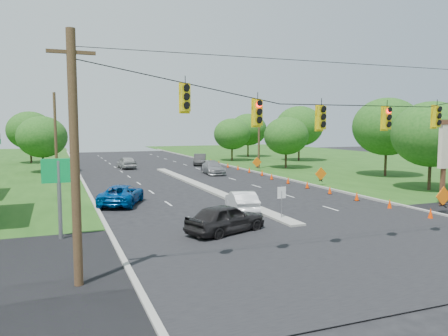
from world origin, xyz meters
name	(u,v)px	position (x,y,z in m)	size (l,w,h in m)	color
ground	(342,246)	(0.00, 0.00, 0.00)	(160.00, 160.00, 0.00)	black
cross_street	(342,246)	(0.00, 0.00, 0.00)	(160.00, 14.00, 0.02)	black
curb_left	(82,181)	(-10.10, 30.00, 0.00)	(0.25, 110.00, 0.16)	gray
curb_right	(259,173)	(10.10, 30.00, 0.00)	(0.25, 110.00, 0.16)	gray
median	(203,188)	(0.00, 21.00, 0.00)	(1.00, 34.00, 0.18)	gray
median_sign	(282,196)	(0.00, 6.00, 1.46)	(0.55, 0.06, 2.05)	gray
signal_span	(358,142)	(-0.05, -1.00, 4.97)	(25.60, 0.32, 9.00)	#422D1C
utility_pole_far_left	(56,138)	(-12.50, 30.00, 4.50)	(0.28, 0.28, 9.00)	#422D1C
utility_pole_far_right	(259,135)	(12.50, 35.00, 4.50)	(0.28, 0.28, 9.00)	#422D1C
cone_0	(431,214)	(8.69, 3.00, 0.35)	(0.32, 0.32, 0.70)	#FF3800
cone_1	(390,204)	(8.69, 6.50, 0.35)	(0.32, 0.32, 0.70)	#FF3800
cone_2	(357,196)	(8.69, 10.00, 0.35)	(0.32, 0.32, 0.70)	#FF3800
cone_3	(330,190)	(8.69, 13.50, 0.35)	(0.32, 0.32, 0.70)	#FF3800
cone_4	(307,185)	(8.69, 17.00, 0.35)	(0.32, 0.32, 0.70)	#FF3800
cone_5	(288,180)	(8.69, 20.50, 0.35)	(0.32, 0.32, 0.70)	#FF3800
cone_6	(272,176)	(8.69, 24.00, 0.35)	(0.32, 0.32, 0.70)	#FF3800
cone_7	(262,173)	(9.29, 27.50, 0.35)	(0.32, 0.32, 0.70)	#FF3800
cone_8	(249,170)	(9.29, 31.00, 0.35)	(0.32, 0.32, 0.70)	#FF3800
cone_9	(238,167)	(9.29, 34.50, 0.35)	(0.32, 0.32, 0.70)	#FF3800
cone_10	(228,165)	(9.29, 38.00, 0.35)	(0.32, 0.32, 0.70)	#FF3800
cone_11	(219,163)	(9.29, 41.50, 0.35)	(0.32, 0.32, 0.70)	#FF3800
cone_12	(211,161)	(9.29, 45.00, 0.35)	(0.32, 0.32, 0.70)	#FF3800
work_sign_0	(443,197)	(10.80, 4.00, 1.09)	(1.27, 0.58, 1.37)	black
work_sign_1	(321,174)	(10.80, 18.00, 1.09)	(1.27, 0.58, 1.37)	black
work_sign_2	(257,163)	(10.80, 32.00, 1.09)	(1.27, 0.58, 1.37)	black
tree_5	(42,137)	(-14.00, 40.00, 4.34)	(5.88, 5.88, 6.86)	black
tree_6	(30,130)	(-16.00, 55.00, 4.96)	(6.72, 6.72, 7.84)	black
tree_7	(431,134)	(18.00, 12.00, 4.96)	(6.72, 6.72, 7.84)	black
tree_8	(387,127)	(22.00, 22.00, 5.58)	(7.56, 7.56, 8.82)	black
tree_9	(286,136)	(16.00, 34.00, 4.34)	(5.88, 5.88, 6.86)	black
tree_10	(299,126)	(24.00, 44.00, 5.58)	(7.56, 7.56, 8.82)	black
tree_11	(248,130)	(20.00, 55.00, 4.96)	(6.72, 6.72, 7.84)	black
tree_12	(232,134)	(14.00, 48.00, 4.34)	(5.88, 5.88, 6.86)	black
black_sedan	(226,219)	(-4.29, 4.30, 0.79)	(1.88, 4.66, 1.59)	black
white_sedan	(242,202)	(-1.23, 9.18, 0.71)	(1.51, 4.32, 1.42)	white
blue_pickup	(122,195)	(-8.23, 14.88, 0.73)	(2.44, 5.28, 1.47)	#003F8F
silver_car_far	(213,168)	(4.68, 31.17, 0.75)	(2.09, 5.14, 1.49)	gray
silver_car_oncoming	(127,162)	(-3.78, 41.64, 0.81)	(1.90, 4.73, 1.61)	#9D9D9D
dark_car_receding	(200,159)	(6.93, 42.99, 0.80)	(1.70, 4.88, 1.61)	#2C2C2C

